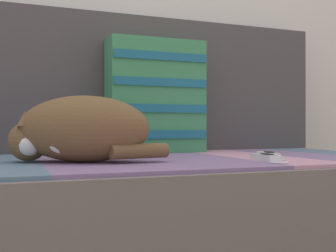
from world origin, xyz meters
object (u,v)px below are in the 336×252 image
(game_remote_far, at_px, (267,158))
(game_remote_near, at_px, (269,156))
(sleeping_cat, at_px, (78,131))
(throw_pillow_striped, at_px, (156,96))
(couch, at_px, (104,229))

(game_remote_far, bearing_deg, game_remote_near, 52.09)
(game_remote_near, bearing_deg, sleeping_cat, 173.73)
(throw_pillow_striped, relative_size, game_remote_far, 2.27)
(couch, bearing_deg, game_remote_near, -20.63)
(couch, distance_m, game_remote_far, 0.54)
(sleeping_cat, distance_m, game_remote_far, 0.54)
(throw_pillow_striped, distance_m, game_remote_near, 0.52)
(sleeping_cat, relative_size, game_remote_near, 2.22)
(couch, bearing_deg, sleeping_cat, -129.48)
(game_remote_near, bearing_deg, game_remote_far, -127.91)
(throw_pillow_striped, xyz_separation_m, sleeping_cat, (-0.35, -0.35, -0.13))
(throw_pillow_striped, height_order, game_remote_far, throw_pillow_striped)
(couch, xyz_separation_m, game_remote_far, (0.41, -0.26, 0.23))
(sleeping_cat, height_order, game_remote_far, sleeping_cat)
(couch, height_order, throw_pillow_striped, throw_pillow_striped)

